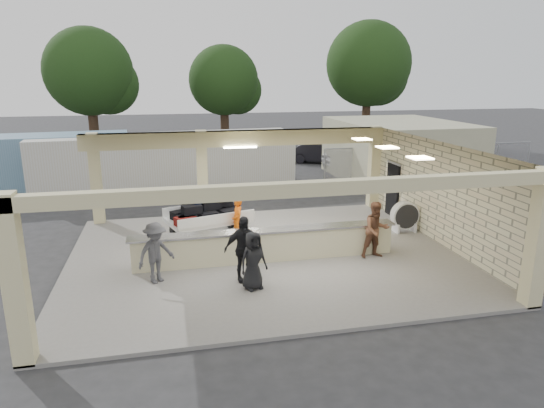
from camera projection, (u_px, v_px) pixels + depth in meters
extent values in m
plane|color=#2B2B2E|center=(263.00, 257.00, 15.44)|extent=(120.00, 120.00, 0.00)
cube|color=slate|center=(263.00, 256.00, 15.43)|extent=(12.00, 10.00, 0.10)
cube|color=beige|center=(263.00, 148.00, 14.54)|extent=(12.00, 10.00, 0.02)
cube|color=beige|center=(438.00, 194.00, 16.23)|extent=(0.02, 10.00, 3.50)
cube|color=black|center=(393.00, 190.00, 19.39)|extent=(0.10, 0.95, 2.10)
cube|color=beige|center=(239.00, 138.00, 19.10)|extent=(12.00, 0.50, 0.60)
cube|color=beige|center=(309.00, 189.00, 10.00)|extent=(12.00, 0.30, 0.30)
cube|color=beige|center=(96.00, 179.00, 18.32)|extent=(0.40, 0.40, 3.50)
cube|color=beige|center=(202.00, 175.00, 19.15)|extent=(0.40, 0.40, 3.50)
cube|color=beige|center=(374.00, 167.00, 20.71)|extent=(0.40, 0.40, 3.50)
cube|color=beige|center=(15.00, 282.00, 9.24)|extent=(0.40, 0.40, 3.50)
cube|color=beige|center=(538.00, 239.00, 11.65)|extent=(0.40, 0.40, 3.50)
cube|color=white|center=(240.00, 147.00, 18.94)|extent=(1.30, 0.12, 0.06)
cube|color=#FFEABF|center=(362.00, 139.00, 16.75)|extent=(0.55, 0.55, 0.04)
cube|color=#FFEABF|center=(387.00, 147.00, 14.86)|extent=(0.55, 0.55, 0.04)
cube|color=#FFEABF|center=(420.00, 158.00, 12.97)|extent=(0.55, 0.55, 0.04)
cube|color=beige|center=(266.00, 246.00, 14.83)|extent=(8.00, 0.50, 0.90)
cube|color=#B7B7BC|center=(266.00, 230.00, 14.70)|extent=(8.20, 0.58, 0.06)
cube|color=white|center=(208.00, 219.00, 16.84)|extent=(3.09, 2.36, 0.13)
cylinder|color=black|center=(184.00, 241.00, 15.93)|extent=(0.25, 0.46, 0.44)
cylinder|color=black|center=(173.00, 231.00, 16.94)|extent=(0.25, 0.46, 0.44)
cylinder|color=black|center=(244.00, 231.00, 16.96)|extent=(0.25, 0.46, 0.44)
cylinder|color=black|center=(230.00, 222.00, 17.97)|extent=(0.25, 0.46, 0.44)
cube|color=white|center=(200.00, 208.00, 17.47)|extent=(2.63, 0.84, 0.33)
cube|color=white|center=(217.00, 219.00, 16.09)|extent=(2.63, 0.84, 0.33)
cube|color=black|center=(187.00, 220.00, 16.10)|extent=(0.73, 0.58, 0.28)
cube|color=black|center=(209.00, 216.00, 16.46)|extent=(0.73, 0.58, 0.28)
cube|color=black|center=(229.00, 213.00, 16.81)|extent=(0.73, 0.58, 0.28)
cube|color=black|center=(181.00, 215.00, 16.65)|extent=(0.73, 0.58, 0.28)
cube|color=black|center=(202.00, 212.00, 17.01)|extent=(0.73, 0.58, 0.28)
cube|color=black|center=(222.00, 209.00, 17.37)|extent=(0.73, 0.58, 0.28)
cube|color=black|center=(192.00, 209.00, 16.21)|extent=(0.73, 0.58, 0.28)
cube|color=black|center=(211.00, 205.00, 16.76)|extent=(0.73, 0.58, 0.28)
cube|color=black|center=(223.00, 202.00, 17.20)|extent=(0.73, 0.58, 0.28)
cube|color=black|center=(192.00, 205.00, 16.78)|extent=(0.73, 0.58, 0.28)
cube|color=black|center=(201.00, 198.00, 16.53)|extent=(0.73, 0.58, 0.28)
cube|color=black|center=(218.00, 195.00, 16.93)|extent=(0.73, 0.58, 0.28)
cube|color=#590F0C|center=(185.00, 221.00, 15.95)|extent=(0.73, 0.58, 0.28)
cube|color=black|center=(230.00, 208.00, 17.52)|extent=(0.73, 0.58, 0.28)
cube|color=black|center=(203.00, 203.00, 17.08)|extent=(0.73, 0.58, 0.28)
cylinder|color=white|center=(405.00, 215.00, 17.50)|extent=(1.00, 0.34, 1.00)
cylinder|color=black|center=(405.00, 215.00, 17.50)|extent=(0.89, 0.38, 0.89)
cube|color=white|center=(395.00, 228.00, 17.54)|extent=(0.07, 0.56, 0.33)
cube|color=white|center=(412.00, 226.00, 17.68)|extent=(0.07, 0.56, 0.33)
imported|color=#DF590B|center=(238.00, 221.00, 16.15)|extent=(0.37, 0.61, 1.62)
imported|color=brown|center=(376.00, 230.00, 14.94)|extent=(0.89, 0.44, 1.79)
imported|color=black|center=(243.00, 249.00, 13.22)|extent=(1.13, 0.56, 1.85)
imported|color=#45454A|center=(156.00, 253.00, 13.14)|extent=(1.13, 0.93, 1.70)
imported|color=black|center=(253.00, 260.00, 12.76)|extent=(0.83, 0.56, 1.58)
imported|color=silver|center=(368.00, 157.00, 29.51)|extent=(5.94, 3.97, 1.56)
imported|color=silver|center=(418.00, 153.00, 31.10)|extent=(5.13, 3.31, 1.52)
imported|color=black|center=(320.00, 153.00, 31.76)|extent=(4.26, 3.02, 1.35)
cube|color=silver|center=(168.00, 162.00, 24.40)|extent=(12.95, 3.59, 2.77)
cube|color=#678BA5|center=(13.00, 165.00, 23.36)|extent=(10.97, 3.55, 2.80)
cylinder|color=gray|center=(324.00, 168.00, 24.71)|extent=(0.06, 0.06, 2.00)
cylinder|color=gray|center=(361.00, 167.00, 25.13)|extent=(0.06, 0.06, 2.00)
cylinder|color=gray|center=(397.00, 165.00, 25.54)|extent=(0.06, 0.06, 2.00)
cylinder|color=gray|center=(431.00, 164.00, 25.95)|extent=(0.06, 0.06, 2.00)
cylinder|color=gray|center=(464.00, 162.00, 26.37)|extent=(0.06, 0.06, 2.00)
cylinder|color=gray|center=(497.00, 161.00, 26.78)|extent=(0.06, 0.06, 2.00)
cylinder|color=gray|center=(528.00, 160.00, 27.20)|extent=(0.06, 0.06, 2.00)
cube|color=gray|center=(431.00, 164.00, 25.95)|extent=(12.00, 0.02, 2.00)
cylinder|color=gray|center=(433.00, 145.00, 25.70)|extent=(12.00, 0.05, 0.05)
cylinder|color=#382619|center=(93.00, 122.00, 35.85)|extent=(0.70, 0.70, 4.50)
sphere|color=black|center=(89.00, 71.00, 34.92)|extent=(6.30, 6.30, 6.30)
sphere|color=black|center=(108.00, 84.00, 35.96)|extent=(4.50, 4.50, 4.50)
cylinder|color=#382619|center=(225.00, 120.00, 39.87)|extent=(0.70, 0.70, 4.00)
sphere|color=black|center=(224.00, 80.00, 39.05)|extent=(5.60, 5.60, 5.60)
sphere|color=black|center=(237.00, 90.00, 40.07)|extent=(4.00, 4.00, 4.00)
cylinder|color=#382619|center=(366.00, 113.00, 41.29)|extent=(0.70, 0.70, 5.00)
sphere|color=black|center=(368.00, 64.00, 40.25)|extent=(7.00, 7.00, 7.00)
sphere|color=black|center=(378.00, 76.00, 41.33)|extent=(5.00, 5.00, 5.00)
cube|color=#B2B18E|center=(397.00, 151.00, 26.43)|extent=(6.00, 8.00, 3.20)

